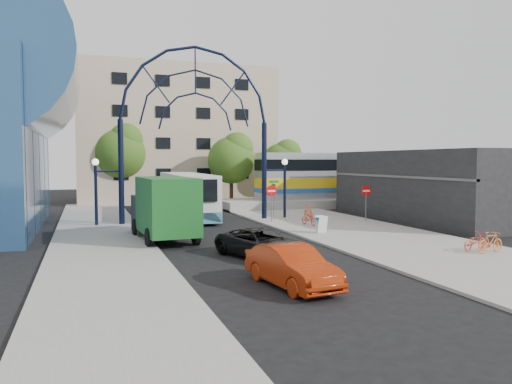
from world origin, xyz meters
name	(u,v)px	position (x,y,z in m)	size (l,w,h in m)	color
ground	(266,261)	(0.00, 0.00, 0.00)	(120.00, 120.00, 0.00)	black
sidewalk_east	(376,237)	(8.00, 4.00, 0.06)	(8.00, 56.00, 0.12)	gray
plaza_west	(102,245)	(-6.50, 6.00, 0.06)	(5.00, 50.00, 0.12)	gray
gateway_arch	(195,98)	(0.00, 14.00, 8.56)	(13.64, 0.44, 12.10)	black
stop_sign	(271,194)	(4.80, 12.00, 1.99)	(0.80, 0.07, 2.50)	slate
do_not_enter_sign	(366,194)	(11.00, 10.00, 1.98)	(0.76, 0.07, 2.48)	slate
street_name_sign	(274,192)	(5.20, 12.60, 2.13)	(0.70, 0.70, 2.80)	slate
sandwich_board	(321,222)	(5.60, 5.98, 0.74)	(0.55, 0.61, 0.99)	white
commercial_block_east	(427,186)	(16.00, 10.00, 2.50)	(6.00, 16.00, 5.00)	black
apartment_block	(173,136)	(2.00, 34.97, 7.00)	(20.00, 12.10, 14.00)	tan
train_platform	(381,201)	(20.00, 22.00, 0.40)	(32.00, 5.00, 0.80)	gray
train_car	(381,175)	(20.00, 22.00, 2.90)	(25.10, 3.05, 4.20)	#B7B7BC
tree_north_a	(233,157)	(6.12, 25.93, 4.61)	(4.48, 4.48, 7.00)	#382314
tree_north_b	(121,151)	(-3.88, 29.93, 5.27)	(5.12, 5.12, 8.00)	#382314
tree_north_c	(283,161)	(12.12, 27.93, 4.28)	(4.16, 4.16, 6.50)	#382314
city_bus	(187,195)	(0.02, 17.43, 1.73)	(3.13, 12.12, 3.30)	silver
green_truck	(163,209)	(-3.30, 7.00, 1.70)	(2.97, 6.91, 3.41)	black
black_suv	(261,243)	(0.03, 0.72, 0.64)	(2.13, 4.62, 1.28)	black
red_sedan	(292,266)	(-0.69, -4.45, 0.71)	(1.50, 4.30, 1.42)	#992609
bike_near_a	(309,219)	(6.43, 9.43, 0.52)	(0.53, 1.53, 0.81)	red
bike_near_b	(308,212)	(7.49, 11.79, 0.68)	(0.52, 1.85, 1.11)	orange
bike_far_a	(475,241)	(9.86, -1.40, 0.54)	(0.56, 1.60, 0.84)	#D14529
bike_far_b	(490,242)	(10.05, -2.14, 0.60)	(0.45, 1.61, 0.96)	orange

